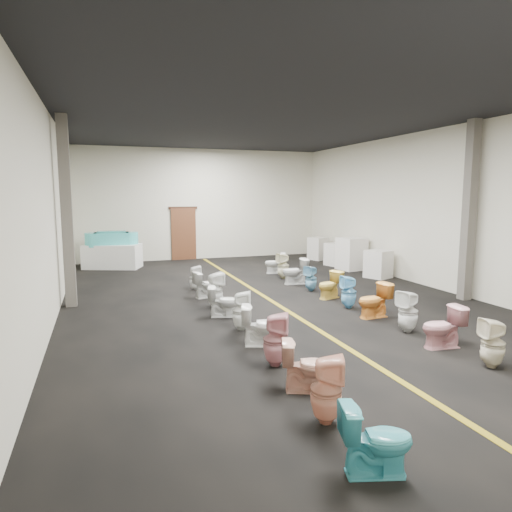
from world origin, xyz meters
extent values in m
plane|color=black|center=(0.00, 0.00, 0.00)|extent=(16.00, 16.00, 0.00)
plane|color=black|center=(0.00, 0.00, 4.50)|extent=(16.00, 16.00, 0.00)
plane|color=beige|center=(0.00, 8.00, 2.25)|extent=(10.00, 0.00, 10.00)
plane|color=beige|center=(-5.00, 0.00, 2.25)|extent=(0.00, 16.00, 16.00)
plane|color=beige|center=(5.00, 0.00, 2.25)|extent=(0.00, 16.00, 16.00)
cube|color=olive|center=(0.00, 0.00, 0.00)|extent=(0.12, 15.60, 0.01)
cube|color=#562D19|center=(-0.80, 7.94, 1.05)|extent=(1.00, 0.10, 2.10)
cube|color=#331C11|center=(-0.80, 7.95, 2.12)|extent=(1.15, 0.08, 0.10)
cube|color=#59544C|center=(-4.75, 1.00, 2.25)|extent=(0.25, 0.25, 4.50)
cube|color=#59544C|center=(4.75, -1.50, 2.25)|extent=(0.25, 0.25, 4.50)
cube|color=white|center=(-3.64, 6.61, 0.43)|extent=(2.17, 1.61, 0.87)
cube|color=#43C2C3|center=(-3.64, 6.61, 1.05)|extent=(1.24, 0.74, 0.50)
cylinder|color=#43C2C3|center=(-4.24, 6.65, 1.05)|extent=(0.66, 0.66, 0.50)
cylinder|color=#43C2C3|center=(-3.05, 6.56, 1.05)|extent=(0.66, 0.66, 0.50)
cube|color=teal|center=(-3.64, 6.61, 1.25)|extent=(1.03, 0.53, 0.20)
cube|color=silver|center=(4.40, 1.82, 0.44)|extent=(0.90, 0.90, 0.89)
cube|color=silver|center=(4.40, 3.49, 0.57)|extent=(0.94, 0.94, 1.14)
cube|color=silver|center=(4.40, 4.50, 0.42)|extent=(0.92, 0.92, 0.84)
cube|color=silver|center=(4.40, 6.12, 0.46)|extent=(0.83, 0.83, 0.91)
imported|color=teal|center=(-1.60, -7.12, 0.35)|extent=(0.77, 0.57, 0.70)
imported|color=#EDA588|center=(-1.59, -6.08, 0.41)|extent=(0.50, 0.49, 0.82)
imported|color=#DEA38D|center=(-1.42, -5.19, 0.35)|extent=(0.79, 0.61, 0.71)
imported|color=#D29097|center=(-1.50, -4.20, 0.43)|extent=(0.52, 0.51, 0.85)
imported|color=white|center=(-1.37, -3.20, 0.37)|extent=(0.81, 0.62, 0.73)
imported|color=white|center=(-1.44, -2.19, 0.39)|extent=(0.46, 0.46, 0.78)
imported|color=silver|center=(-1.52, -1.12, 0.34)|extent=(0.74, 0.54, 0.68)
imported|color=white|center=(-1.49, -0.23, 0.42)|extent=(0.43, 0.43, 0.84)
imported|color=silver|center=(-1.46, 0.84, 0.34)|extent=(0.74, 0.52, 0.69)
imported|color=white|center=(-1.55, 1.88, 0.34)|extent=(0.32, 0.31, 0.68)
imported|color=#EEE2C4|center=(1.67, -5.35, 0.39)|extent=(0.43, 0.42, 0.78)
imported|color=pink|center=(1.58, -4.35, 0.37)|extent=(0.77, 0.49, 0.75)
imported|color=white|center=(1.59, -3.38, 0.42)|extent=(0.46, 0.45, 0.83)
imported|color=orange|center=(1.57, -2.26, 0.38)|extent=(0.78, 0.50, 0.76)
imported|color=#7ACBF4|center=(1.47, -1.35, 0.39)|extent=(0.40, 0.39, 0.78)
imported|color=#EEC551|center=(1.53, -0.30, 0.35)|extent=(0.78, 0.61, 0.70)
imported|color=#70ADCD|center=(1.46, 0.67, 0.36)|extent=(0.43, 0.43, 0.71)
imported|color=silver|center=(1.44, 1.73, 0.38)|extent=(0.79, 0.49, 0.77)
imported|color=beige|center=(1.44, 2.66, 0.41)|extent=(0.41, 0.40, 0.82)
imported|color=white|center=(1.55, 3.65, 0.35)|extent=(0.79, 0.63, 0.71)
camera|label=1|loc=(-4.01, -10.61, 2.69)|focal=32.00mm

